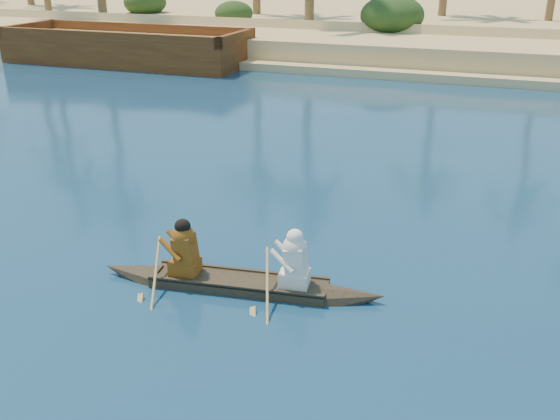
% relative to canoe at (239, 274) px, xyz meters
% --- Properties ---
extents(sandy_embankment, '(150.00, 51.00, 1.50)m').
position_rel_canoe_xyz_m(sandy_embankment, '(-8.00, 44.01, 0.27)').
color(sandy_embankment, tan).
rests_on(sandy_embankment, ground).
extents(shrub_cluster, '(100.00, 6.00, 2.40)m').
position_rel_canoe_xyz_m(shrub_cluster, '(-8.00, 28.62, 0.94)').
color(shrub_cluster, '#1C3C16').
rests_on(shrub_cluster, ground).
extents(canoe, '(4.94, 1.30, 1.35)m').
position_rel_canoe_xyz_m(canoe, '(0.00, 0.00, 0.00)').
color(canoe, '#3C3221').
rests_on(canoe, ground).
extents(barge_mid, '(12.37, 4.13, 2.06)m').
position_rel_canoe_xyz_m(barge_mid, '(-14.52, 19.12, 0.46)').
color(barge_mid, brown).
rests_on(barge_mid, ground).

